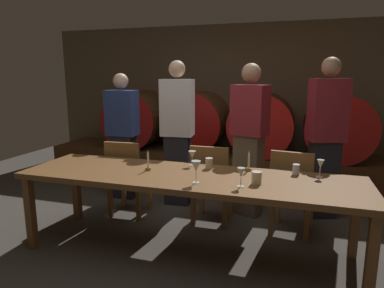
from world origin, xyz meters
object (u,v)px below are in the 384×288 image
wine_barrel_center_right (262,124)px  wine_glass_far_right (320,165)px  guest_center_right (249,139)px  guest_far_left (123,136)px  wine_glass_center_right (241,174)px  cup_center (257,178)px  guest_center_left (177,133)px  wine_barrel_far_left (138,119)px  chair_left (127,175)px  wine_glass_far_left (192,155)px  dining_table (188,182)px  cup_left (209,163)px  guest_far_right (326,138)px  wine_glass_center_left (196,167)px  cup_right (296,169)px  candle_left (148,165)px  chair_center (211,181)px  candle_right (249,165)px  wine_barrel_center_left (197,122)px  chair_right (292,188)px  wine_barrel_far_right (338,127)px

wine_barrel_center_right → wine_glass_far_right: size_ratio=6.25×
guest_center_right → guest_far_left: bearing=17.1°
wine_glass_center_right → cup_center: (0.11, 0.10, -0.06)m
wine_barrel_center_right → guest_far_left: 2.14m
guest_center_left → wine_glass_far_right: guest_center_left is taller
wine_barrel_far_left → chair_left: 2.12m
wine_barrel_far_left → wine_glass_far_left: size_ratio=6.63×
wine_glass_far_right → chair_left: bearing=170.7°
dining_table → cup_left: cup_left is taller
guest_far_right → wine_glass_center_right: bearing=44.4°
wine_glass_center_left → cup_center: 0.49m
wine_glass_far_right → cup_left: (-0.97, -0.01, -0.06)m
wine_barrel_far_left → guest_far_right: (2.92, -1.29, 0.06)m
guest_center_right → cup_right: size_ratio=18.65×
cup_center → wine_glass_far_left: bearing=149.1°
wine_glass_far_right → cup_center: 0.61m
guest_center_right → wine_glass_center_right: size_ratio=11.31×
guest_far_right → candle_left: guest_far_right is taller
wine_glass_center_right → wine_glass_far_right: 0.75m
chair_center → candle_right: size_ratio=4.60×
cup_center → chair_left: bearing=155.9°
dining_table → candle_right: 0.58m
chair_center → cup_right: size_ratio=9.54×
wine_barrel_center_left → chair_left: size_ratio=1.08×
chair_right → candle_left: 1.44m
guest_center_right → wine_barrel_far_right: bearing=-106.5°
wine_glass_center_left → wine_barrel_center_left: bearing=106.1°
guest_far_right → wine_glass_far_right: bearing=64.6°
wine_glass_center_right → chair_center: bearing=117.7°
wine_barrel_far_right → cup_right: wine_barrel_far_right is taller
wine_glass_far_left → wine_glass_center_left: wine_glass_center_left is taller
cup_left → cup_center: bearing=-35.6°
wine_glass_center_left → wine_barrel_far_right: bearing=63.9°
candle_left → cup_left: bearing=23.0°
wine_glass_center_left → wine_glass_far_right: size_ratio=1.20×
chair_right → wine_glass_center_left: (-0.74, -0.84, 0.38)m
wine_glass_center_left → chair_right: bearing=48.4°
wine_barrel_far_right → guest_far_left: guest_far_left is taller
wine_barrel_center_left → wine_glass_far_left: (0.60, -2.22, -0.02)m
dining_table → wine_glass_far_left: size_ratio=20.80×
wine_glass_center_right → cup_right: bearing=49.3°
guest_far_right → candle_left: (-1.59, -1.19, -0.13)m
wine_barrel_center_left → wine_glass_far_left: 2.30m
candle_right → chair_right: bearing=42.5°
chair_right → wine_glass_far_right: wine_glass_far_right is taller
guest_far_left → wine_glass_center_right: (1.74, -1.33, 0.02)m
wine_barrel_center_left → cup_center: size_ratio=9.37×
dining_table → candle_right: (0.48, 0.29, 0.11)m
candle_left → wine_glass_far_right: bearing=8.7°
cup_center → guest_far_right: bearing=65.4°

